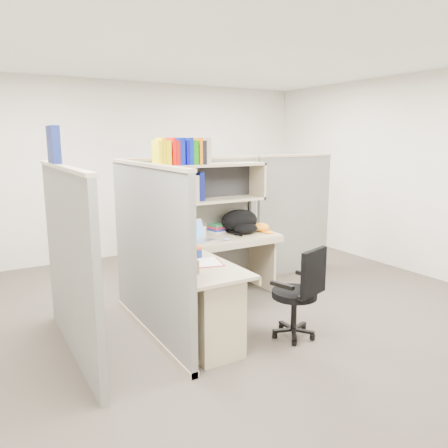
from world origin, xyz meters
TOP-DOWN VIEW (x-y plane):
  - ground at (0.00, 0.00)m, footprint 6.00×6.00m
  - room_shell at (0.00, 0.00)m, footprint 6.00×6.00m
  - cubicle at (-0.37, 0.45)m, footprint 3.79×1.84m
  - desk at (-0.41, -0.29)m, footprint 1.74×1.75m
  - laptop at (-0.15, 0.46)m, footprint 0.40×0.40m
  - backpack at (0.51, 0.60)m, footprint 0.54×0.47m
  - orange_cap at (0.75, 0.56)m, footprint 0.22×0.25m
  - snack_canister at (-0.46, -0.10)m, footprint 0.10×0.10m
  - tissue_box at (-0.72, -0.51)m, footprint 0.14×0.14m
  - mouse at (0.14, 0.36)m, footprint 0.10×0.07m
  - paper_cup at (0.04, 0.71)m, footprint 0.09×0.09m
  - book_stack at (0.26, 0.80)m, footprint 0.18×0.23m
  - loose_paper at (-0.45, -0.29)m, footprint 0.28×0.33m
  - task_chair at (0.25, -0.75)m, footprint 0.51×0.47m

SIDE VIEW (x-z plane):
  - ground at x=0.00m, z-range 0.00..0.00m
  - task_chair at x=0.25m, z-range -0.13..0.75m
  - desk at x=-0.41m, z-range 0.07..0.80m
  - loose_paper at x=-0.45m, z-range 0.73..0.73m
  - mouse at x=0.14m, z-range 0.73..0.76m
  - book_stack at x=0.26m, z-range 0.73..0.83m
  - orange_cap at x=0.75m, z-range 0.73..0.83m
  - snack_canister at x=-0.46m, z-range 0.73..0.83m
  - paper_cup at x=0.04m, z-range 0.73..0.84m
  - tissue_box at x=-0.72m, z-range 0.73..0.91m
  - laptop at x=-0.15m, z-range 0.73..0.97m
  - backpack at x=0.51m, z-range 0.73..1.01m
  - cubicle at x=-0.37m, z-range -0.07..1.88m
  - room_shell at x=0.00m, z-range -1.38..4.62m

